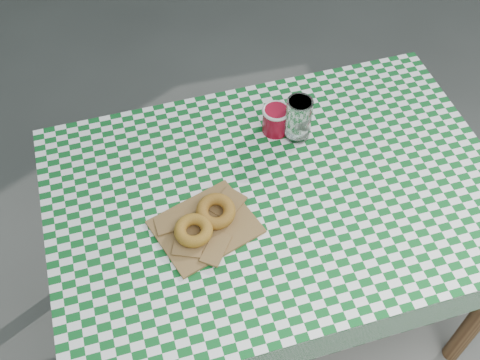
% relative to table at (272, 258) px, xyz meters
% --- Properties ---
extents(ground, '(60.00, 60.00, 0.00)m').
position_rel_table_xyz_m(ground, '(0.18, -0.19, -0.38)').
color(ground, '#494945').
rests_on(ground, ground).
extents(table, '(1.34, 0.93, 0.75)m').
position_rel_table_xyz_m(table, '(0.00, 0.00, 0.00)').
color(table, brown).
rests_on(table, ground).
extents(tablecloth, '(1.36, 0.95, 0.01)m').
position_rel_table_xyz_m(tablecloth, '(0.00, 0.00, 0.38)').
color(tablecloth, '#0D551E').
rests_on(tablecloth, table).
extents(paper_bag, '(0.32, 0.29, 0.01)m').
position_rel_table_xyz_m(paper_bag, '(-0.23, -0.07, 0.39)').
color(paper_bag, brown).
rests_on(paper_bag, tablecloth).
extents(bagel_front, '(0.12, 0.12, 0.03)m').
position_rel_table_xyz_m(bagel_front, '(-0.26, -0.09, 0.41)').
color(bagel_front, '#A27421').
rests_on(bagel_front, paper_bag).
extents(bagel_back, '(0.13, 0.13, 0.03)m').
position_rel_table_xyz_m(bagel_back, '(-0.19, -0.05, 0.41)').
color(bagel_back, olive).
rests_on(bagel_back, paper_bag).
extents(coffee_mug, '(0.17, 0.17, 0.09)m').
position_rel_table_xyz_m(coffee_mug, '(0.06, 0.23, 0.43)').
color(coffee_mug, maroon).
rests_on(coffee_mug, tablecloth).
extents(drinking_glass, '(0.08, 0.08, 0.14)m').
position_rel_table_xyz_m(drinking_glass, '(0.12, 0.20, 0.45)').
color(drinking_glass, silver).
rests_on(drinking_glass, tablecloth).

